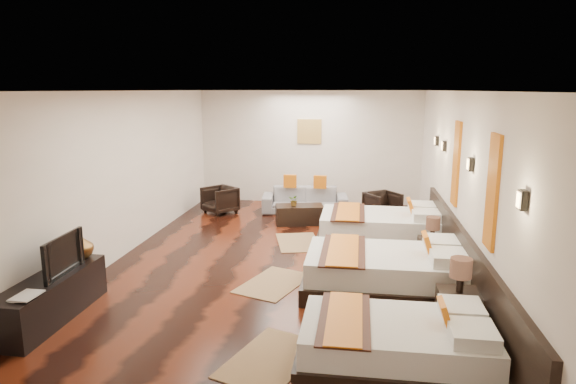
% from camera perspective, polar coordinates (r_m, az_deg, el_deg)
% --- Properties ---
extents(floor, '(5.50, 9.50, 0.01)m').
position_cam_1_polar(floor, '(8.22, -1.04, -8.44)').
color(floor, black).
rests_on(floor, ground).
extents(ceiling, '(5.50, 9.50, 0.01)m').
position_cam_1_polar(ceiling, '(7.72, -1.12, 11.47)').
color(ceiling, white).
rests_on(ceiling, floor).
extents(back_wall, '(5.50, 0.01, 2.80)m').
position_cam_1_polar(back_wall, '(12.51, 2.45, 5.11)').
color(back_wall, silver).
rests_on(back_wall, floor).
extents(left_wall, '(0.01, 9.50, 2.80)m').
position_cam_1_polar(left_wall, '(8.72, -19.21, 1.60)').
color(left_wall, silver).
rests_on(left_wall, floor).
extents(right_wall, '(0.01, 9.50, 2.80)m').
position_cam_1_polar(right_wall, '(7.90, 19.03, 0.62)').
color(right_wall, silver).
rests_on(right_wall, floor).
extents(headboard_panel, '(0.08, 6.60, 0.90)m').
position_cam_1_polar(headboard_panel, '(7.37, 19.36, -7.83)').
color(headboard_panel, black).
rests_on(headboard_panel, floor).
extents(bed_near, '(2.00, 1.26, 0.76)m').
position_cam_1_polar(bed_near, '(5.47, 12.42, -16.60)').
color(bed_near, black).
rests_on(bed_near, floor).
extents(bed_mid, '(2.32, 1.46, 0.89)m').
position_cam_1_polar(bed_mid, '(7.26, 11.38, -8.90)').
color(bed_mid, black).
rests_on(bed_mid, floor).
extents(bed_far, '(2.28, 1.43, 0.87)m').
position_cam_1_polar(bed_far, '(9.47, 10.66, -4.02)').
color(bed_far, black).
rests_on(bed_far, floor).
extents(nightstand_a, '(0.47, 0.47, 0.92)m').
position_cam_1_polar(nightstand_a, '(6.32, 18.85, -12.33)').
color(nightstand_a, black).
rests_on(nightstand_a, floor).
extents(nightstand_b, '(0.42, 0.42, 0.83)m').
position_cam_1_polar(nightstand_b, '(8.44, 16.06, -6.30)').
color(nightstand_b, black).
rests_on(nightstand_b, floor).
extents(jute_mat_near, '(1.10, 1.38, 0.01)m').
position_cam_1_polar(jute_mat_near, '(5.61, -2.00, -18.48)').
color(jute_mat_near, '#926F4A').
rests_on(jute_mat_near, floor).
extents(jute_mat_mid, '(1.12, 1.38, 0.01)m').
position_cam_1_polar(jute_mat_mid, '(7.52, -1.65, -10.35)').
color(jute_mat_mid, '#926F4A').
rests_on(jute_mat_mid, floor).
extents(jute_mat_far, '(1.03, 1.35, 0.01)m').
position_cam_1_polar(jute_mat_far, '(9.42, 1.18, -5.75)').
color(jute_mat_far, '#926F4A').
rests_on(jute_mat_far, floor).
extents(tv_console, '(0.50, 1.80, 0.55)m').
position_cam_1_polar(tv_console, '(7.00, -25.39, -10.87)').
color(tv_console, black).
rests_on(tv_console, floor).
extents(tv, '(0.14, 0.87, 0.50)m').
position_cam_1_polar(tv, '(6.91, -24.83, -6.51)').
color(tv, black).
rests_on(tv, tv_console).
extents(book, '(0.25, 0.34, 0.03)m').
position_cam_1_polar(book, '(6.45, -28.58, -10.33)').
color(book, black).
rests_on(book, tv_console).
extents(figurine, '(0.36, 0.36, 0.36)m').
position_cam_1_polar(figurine, '(7.44, -22.61, -5.64)').
color(figurine, brown).
rests_on(figurine, tv_console).
extents(sofa, '(2.04, 0.97, 0.57)m').
position_cam_1_polar(sofa, '(11.67, 1.94, -0.91)').
color(sofa, gray).
rests_on(sofa, floor).
extents(armchair_left, '(0.94, 0.95, 0.62)m').
position_cam_1_polar(armchair_left, '(11.67, -7.79, -0.90)').
color(armchair_left, black).
rests_on(armchair_left, floor).
extents(armchair_right, '(0.92, 0.92, 0.61)m').
position_cam_1_polar(armchair_right, '(11.21, 10.73, -1.55)').
color(armchair_right, black).
rests_on(armchair_right, floor).
extents(coffee_table, '(1.09, 0.72, 0.40)m').
position_cam_1_polar(coffee_table, '(10.68, 1.32, -2.58)').
color(coffee_table, black).
rests_on(coffee_table, floor).
extents(table_plant, '(0.26, 0.24, 0.24)m').
position_cam_1_polar(table_plant, '(10.56, 0.72, -0.95)').
color(table_plant, '#2C6421').
rests_on(table_plant, coffee_table).
extents(orange_panel_a, '(0.04, 0.40, 1.30)m').
position_cam_1_polar(orange_panel_a, '(6.01, 22.30, 0.00)').
color(orange_panel_a, '#D86014').
rests_on(orange_panel_a, right_wall).
extents(orange_panel_b, '(0.04, 0.40, 1.30)m').
position_cam_1_polar(orange_panel_b, '(8.13, 18.64, 3.10)').
color(orange_panel_b, '#D86014').
rests_on(orange_panel_b, right_wall).
extents(sconce_near, '(0.07, 0.12, 0.18)m').
position_cam_1_polar(sconce_near, '(4.94, 25.15, -0.84)').
color(sconce_near, black).
rests_on(sconce_near, right_wall).
extents(sconce_mid, '(0.07, 0.12, 0.18)m').
position_cam_1_polar(sconce_mid, '(7.04, 20.08, 2.99)').
color(sconce_mid, black).
rests_on(sconce_mid, right_wall).
extents(sconce_far, '(0.07, 0.12, 0.18)m').
position_cam_1_polar(sconce_far, '(9.19, 17.35, 5.04)').
color(sconce_far, black).
rests_on(sconce_far, right_wall).
extents(sconce_lounge, '(0.07, 0.12, 0.18)m').
position_cam_1_polar(sconce_lounge, '(10.07, 16.57, 5.62)').
color(sconce_lounge, black).
rests_on(sconce_lounge, right_wall).
extents(gold_artwork, '(0.60, 0.04, 0.60)m').
position_cam_1_polar(gold_artwork, '(12.46, 2.45, 6.92)').
color(gold_artwork, '#AD873F').
rests_on(gold_artwork, back_wall).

